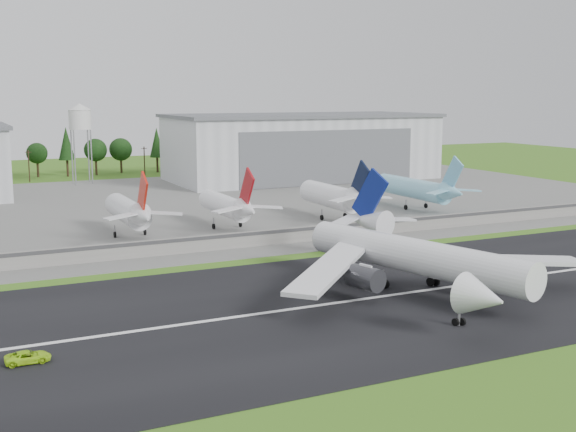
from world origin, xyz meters
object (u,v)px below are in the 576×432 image
main_airliner (416,264)px  ground_vehicle (28,357)px  parked_jet_red_b (229,206)px  parked_jet_skyblue (419,189)px  parked_jet_red_a (131,212)px  parked_jet_navy (336,196)px

main_airliner → ground_vehicle: main_airliner is taller
main_airliner → parked_jet_red_b: bearing=-98.9°
main_airliner → parked_jet_skyblue: bearing=-141.1°
ground_vehicle → parked_jet_red_b: size_ratio=0.17×
parked_jet_red_a → parked_jet_navy: 53.85m
ground_vehicle → parked_jet_navy: (83.98, 72.83, 5.46)m
parked_jet_red_b → parked_jet_skyblue: 59.91m
main_airliner → parked_jet_navy: (22.63, 67.00, 1.42)m
parked_jet_skyblue → parked_jet_navy: bearing=-170.5°
main_airliner → parked_jet_red_b: (-7.24, 66.92, 0.96)m
parked_jet_red_a → parked_jet_navy: size_ratio=1.00×
parked_jet_red_a → parked_jet_red_b: bearing=-0.1°
main_airliner → parked_jet_skyblue: size_ratio=1.57×
parked_jet_skyblue → main_airliner: bearing=-126.1°
ground_vehicle → parked_jet_skyblue: 137.96m
parked_jet_red_b → parked_jet_skyblue: bearing=4.8°
parked_jet_navy → parked_jet_red_b: bearing=-179.8°
main_airliner → parked_jet_navy: bearing=-123.7°
ground_vehicle → parked_jet_red_a: 78.96m
ground_vehicle → parked_jet_red_b: parked_jet_red_b is taller
parked_jet_red_a → parked_jet_red_b: (23.97, -0.04, -0.21)m
parked_jet_red_b → parked_jet_red_a: bearing=179.9°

